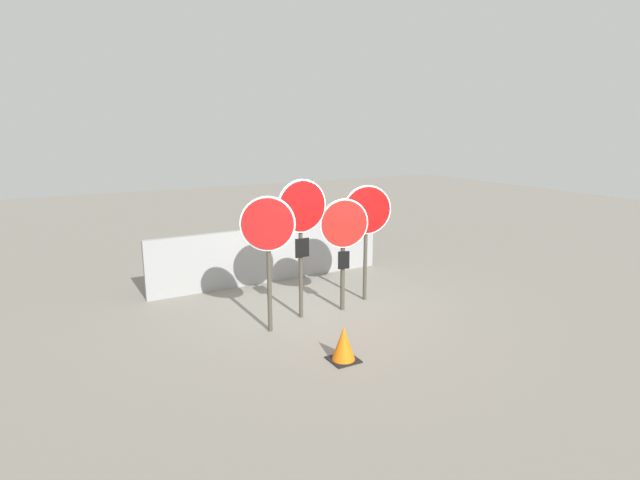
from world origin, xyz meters
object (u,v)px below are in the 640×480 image
traffic_cone_0 (344,344)px  stop_sign_1 (302,219)px  stop_sign_2 (344,234)px  stop_sign_3 (367,218)px  stop_sign_0 (268,236)px

traffic_cone_0 → stop_sign_1: bearing=82.3°
stop_sign_2 → stop_sign_3: 0.75m
stop_sign_1 → stop_sign_2: size_ratio=1.18×
stop_sign_2 → stop_sign_1: bearing=-166.8°
stop_sign_1 → stop_sign_3: 1.53m
stop_sign_0 → traffic_cone_0: stop_sign_0 is taller
stop_sign_2 → stop_sign_3: (0.68, 0.26, 0.19)m
stop_sign_1 → stop_sign_0: bearing=-158.9°
stop_sign_1 → stop_sign_2: (0.83, -0.04, -0.35)m
stop_sign_3 → stop_sign_1: bearing=-153.8°
stop_sign_0 → stop_sign_1: size_ratio=0.92×
stop_sign_2 → traffic_cone_0: bearing=-105.8°
stop_sign_2 → stop_sign_3: stop_sign_3 is taller
stop_sign_0 → stop_sign_2: bearing=35.0°
stop_sign_1 → traffic_cone_0: (-0.24, -1.77, -1.54)m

